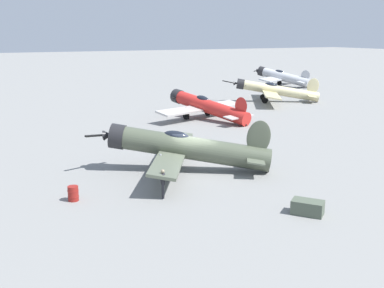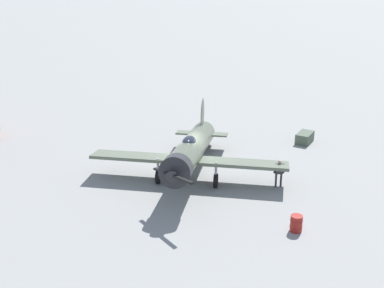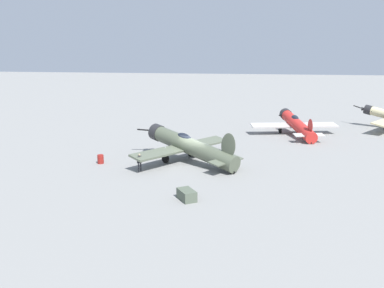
# 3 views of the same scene
# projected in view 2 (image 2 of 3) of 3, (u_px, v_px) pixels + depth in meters

# --- Properties ---
(ground_plane) EXTENTS (400.00, 400.00, 0.00)m
(ground_plane) POSITION_uv_depth(u_px,v_px,m) (192.00, 172.00, 29.63)
(ground_plane) COLOR gray
(airplane_foreground) EXTENTS (11.07, 10.47, 3.50)m
(airplane_foreground) POSITION_uv_depth(u_px,v_px,m) (191.00, 151.00, 28.61)
(airplane_foreground) COLOR #4C5442
(airplane_foreground) RESTS_ON ground_plane
(ground_crew_mechanic) EXTENTS (0.33, 0.60, 1.60)m
(ground_crew_mechanic) POSITION_uv_depth(u_px,v_px,m) (279.00, 171.00, 27.41)
(ground_crew_mechanic) COLOR #2D2D33
(ground_crew_mechanic) RESTS_ON ground_plane
(equipment_crate) EXTENTS (1.65, 1.75, 0.71)m
(equipment_crate) POSITION_uv_depth(u_px,v_px,m) (305.00, 138.00, 34.22)
(equipment_crate) COLOR #4C5647
(equipment_crate) RESTS_ON ground_plane
(fuel_drum) EXTENTS (0.60, 0.60, 0.81)m
(fuel_drum) POSITION_uv_depth(u_px,v_px,m) (296.00, 223.00, 23.14)
(fuel_drum) COLOR maroon
(fuel_drum) RESTS_ON ground_plane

